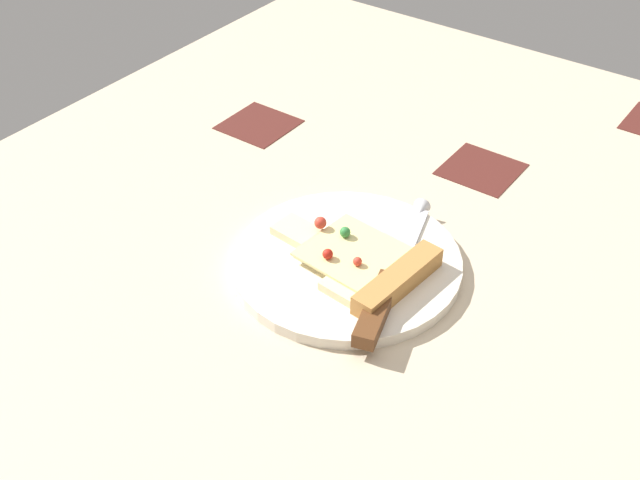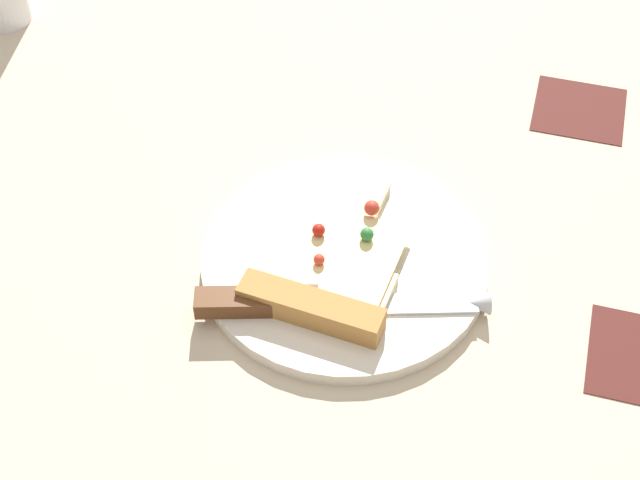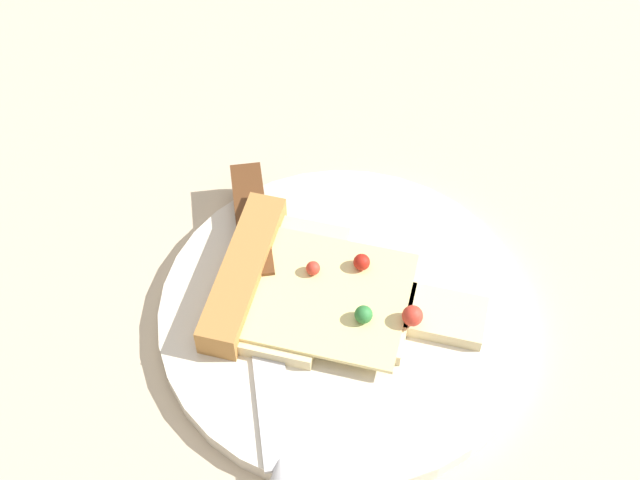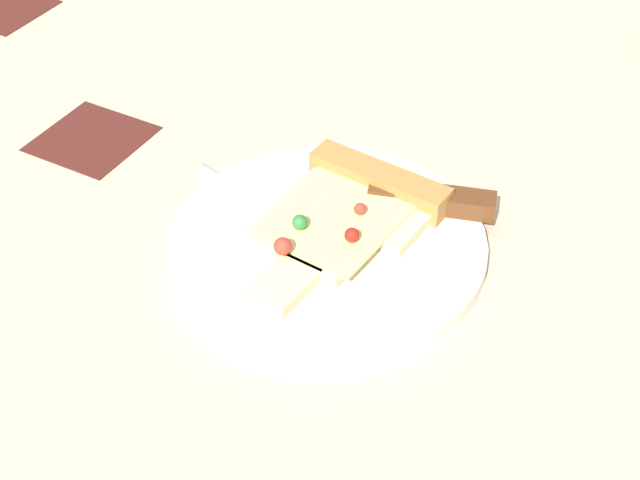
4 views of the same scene
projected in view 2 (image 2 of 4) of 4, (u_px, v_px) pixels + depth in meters
The scene contains 4 objects.
ground_plane at pixel (315, 363), 76.57cm from camera, with size 122.06×122.06×3.00cm.
plate at pixel (340, 261), 81.08cm from camera, with size 24.61×24.61×1.32cm, color silver.
pizza_slice at pixel (330, 271), 78.41cm from camera, with size 18.06×12.19×2.64cm.
knife at pixel (313, 302), 76.40cm from camera, with size 8.94×23.58×2.45cm.
Camera 2 is at (-42.30, -12.23, 61.95)cm, focal length 52.97 mm.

